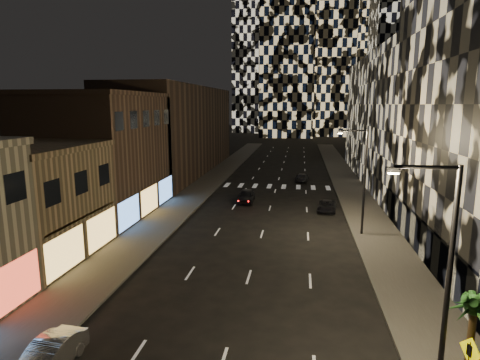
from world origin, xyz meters
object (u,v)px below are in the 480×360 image
(streetlight_far, at_px, (362,175))
(streetlight_near, at_px, (443,269))
(palm_tree, at_px, (474,313))
(car_silver_parked, at_px, (48,357))
(car_dark_rightlane, at_px, (327,206))
(car_dark_midlane, at_px, (246,196))
(car_dark_oncoming, at_px, (302,177))

(streetlight_far, bearing_deg, streetlight_near, -90.00)
(streetlight_near, relative_size, palm_tree, 2.17)
(streetlight_far, height_order, car_silver_parked, streetlight_far)
(streetlight_near, bearing_deg, streetlight_far, 90.00)
(palm_tree, bearing_deg, car_dark_rightlane, 97.40)
(streetlight_near, height_order, car_dark_rightlane, streetlight_near)
(streetlight_near, relative_size, car_dark_rightlane, 2.26)
(streetlight_near, xyz_separation_m, car_silver_parked, (-15.55, -0.71, -4.68))
(car_silver_parked, height_order, car_dark_rightlane, car_silver_parked)
(streetlight_far, xyz_separation_m, car_dark_midlane, (-11.29, 10.23, -4.59))
(streetlight_far, distance_m, car_silver_parked, 26.32)
(streetlight_near, height_order, car_dark_oncoming, streetlight_near)
(car_silver_parked, xyz_separation_m, car_dark_midlane, (4.27, 30.94, 0.09))
(car_dark_midlane, relative_size, car_dark_rightlane, 1.12)
(car_dark_rightlane, relative_size, palm_tree, 0.96)
(car_dark_rightlane, bearing_deg, streetlight_near, -79.09)
(car_dark_midlane, xyz_separation_m, car_dark_rightlane, (9.05, -2.54, -0.20))
(car_dark_midlane, xyz_separation_m, car_dark_oncoming, (6.43, 13.95, -0.16))
(palm_tree, bearing_deg, car_dark_oncoming, 98.01)
(car_dark_rightlane, bearing_deg, streetlight_far, -67.49)
(car_dark_rightlane, height_order, palm_tree, palm_tree)
(car_silver_parked, height_order, car_dark_midlane, car_dark_midlane)
(car_silver_parked, bearing_deg, car_dark_rightlane, 67.63)
(car_dark_oncoming, xyz_separation_m, car_dark_rightlane, (2.62, -16.50, -0.05))
(car_dark_oncoming, relative_size, palm_tree, 1.00)
(streetlight_far, bearing_deg, palm_tree, -86.15)
(streetlight_far, xyz_separation_m, car_silver_parked, (-15.55, -20.71, -4.68))
(streetlight_near, distance_m, car_dark_oncoming, 44.71)
(streetlight_near, bearing_deg, car_dark_rightlane, 94.62)
(streetlight_far, xyz_separation_m, palm_tree, (1.33, -19.73, -1.78))
(streetlight_far, bearing_deg, car_dark_rightlane, 106.22)
(car_dark_oncoming, bearing_deg, car_dark_rightlane, 104.20)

